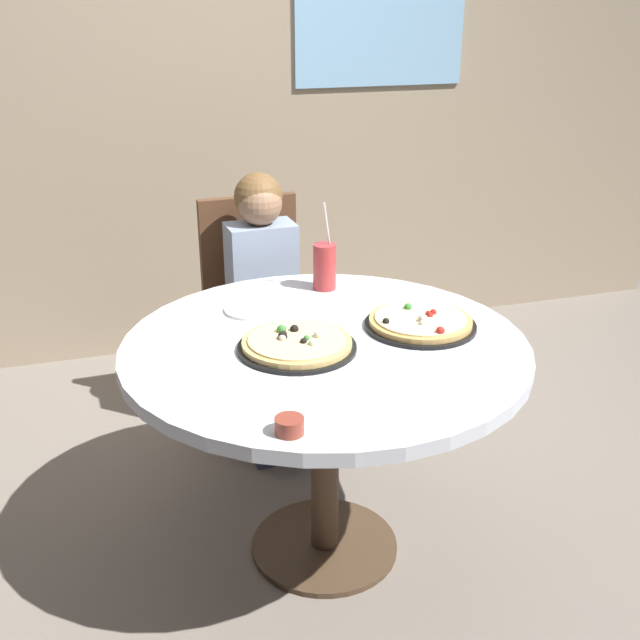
{
  "coord_description": "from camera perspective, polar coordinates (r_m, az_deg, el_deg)",
  "views": [
    {
      "loc": [
        -0.63,
        -1.97,
        1.69
      ],
      "look_at": [
        0.0,
        0.05,
        0.8
      ],
      "focal_mm": 43.32,
      "sensor_mm": 36.0,
      "label": 1
    }
  ],
  "objects": [
    {
      "name": "wall_with_window",
      "position": [
        3.83,
        -8.24,
        19.06
      ],
      "size": [
        5.2,
        0.14,
        2.9
      ],
      "color": "gray",
      "rests_on": "ground_plane"
    },
    {
      "name": "soda_cup",
      "position": [
        2.66,
        0.34,
        3.99
      ],
      "size": [
        0.08,
        0.08,
        0.31
      ],
      "color": "#B73333",
      "rests_on": "dining_table"
    },
    {
      "name": "chair_wooden",
      "position": [
        3.17,
        -4.75,
        1.32
      ],
      "size": [
        0.42,
        0.42,
        0.95
      ],
      "color": "brown",
      "rests_on": "ground_plane"
    },
    {
      "name": "dining_table",
      "position": [
        2.31,
        0.37,
        -3.86
      ],
      "size": [
        1.2,
        1.2,
        0.75
      ],
      "color": "silver",
      "rests_on": "ground_plane"
    },
    {
      "name": "ground_plane",
      "position": [
        2.67,
        0.33,
        -16.44
      ],
      "size": [
        8.0,
        8.0,
        0.0
      ],
      "primitive_type": "plane",
      "color": "slate"
    },
    {
      "name": "sauce_bowl",
      "position": [
        1.81,
        -2.28,
        -7.8
      ],
      "size": [
        0.07,
        0.07,
        0.04
      ],
      "primitive_type": "cylinder",
      "color": "brown",
      "rests_on": "dining_table"
    },
    {
      "name": "diner_child",
      "position": [
        3.03,
        -3.83,
        -0.69
      ],
      "size": [
        0.27,
        0.42,
        1.08
      ],
      "color": "#3F4766",
      "rests_on": "ground_plane"
    },
    {
      "name": "pizza_veggie",
      "position": [
        2.22,
        -1.72,
        -1.79
      ],
      "size": [
        0.35,
        0.35,
        0.05
      ],
      "color": "black",
      "rests_on": "dining_table"
    },
    {
      "name": "pizza_cheese",
      "position": [
        2.38,
        7.43,
        -0.17
      ],
      "size": [
        0.34,
        0.34,
        0.05
      ],
      "color": "black",
      "rests_on": "dining_table"
    },
    {
      "name": "plate_small",
      "position": [
        2.5,
        -5.02,
        0.79
      ],
      "size": [
        0.18,
        0.18,
        0.01
      ],
      "primitive_type": "cylinder",
      "color": "white",
      "rests_on": "dining_table"
    }
  ]
}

